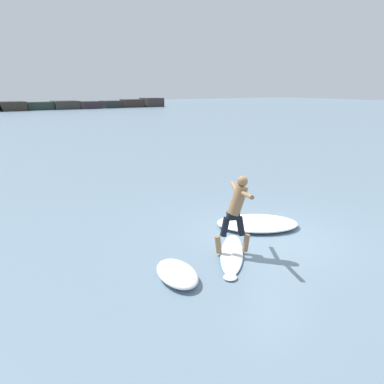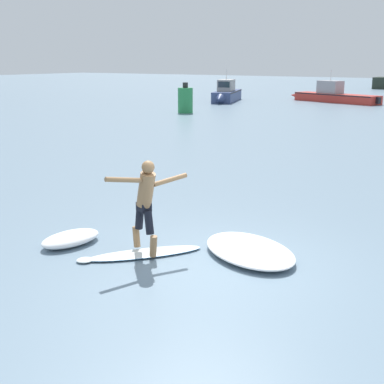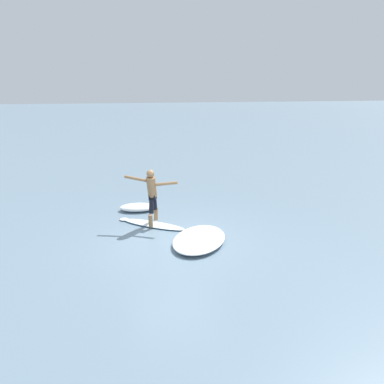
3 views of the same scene
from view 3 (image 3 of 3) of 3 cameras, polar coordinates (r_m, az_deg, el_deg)
ground_plane at (r=10.76m, az=-2.94°, el=-7.57°), size 200.00×200.00×0.00m
surfboard at (r=12.02m, az=-6.05°, el=-4.91°), size 1.82×2.12×0.21m
surfer at (r=11.59m, az=-6.13°, el=-0.02°), size 0.94×1.57×1.78m
wave_foam_at_tail at (r=10.63m, az=1.10°, el=-7.20°), size 2.61×2.34×0.22m
wave_foam_at_nose at (r=13.46m, az=-8.24°, el=-2.32°), size 0.91×1.39×0.25m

